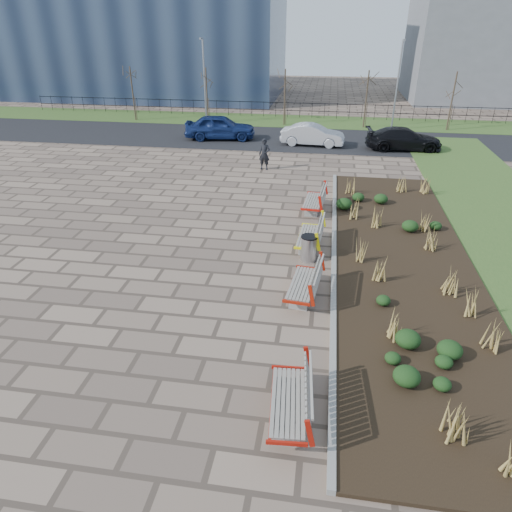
% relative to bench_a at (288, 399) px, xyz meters
% --- Properties ---
extents(ground, '(120.00, 120.00, 0.00)m').
position_rel_bench_a_xyz_m(ground, '(-3.00, 2.35, -0.50)').
color(ground, '#806A58').
rests_on(ground, ground).
extents(planting_bed, '(4.50, 18.00, 0.10)m').
position_rel_bench_a_xyz_m(planting_bed, '(3.25, 7.35, -0.45)').
color(planting_bed, black).
rests_on(planting_bed, ground).
extents(planting_curb, '(0.16, 18.00, 0.15)m').
position_rel_bench_a_xyz_m(planting_curb, '(0.92, 7.35, -0.42)').
color(planting_curb, gray).
rests_on(planting_curb, ground).
extents(grass_verge_far, '(80.00, 5.00, 0.04)m').
position_rel_bench_a_xyz_m(grass_verge_far, '(-3.00, 30.35, -0.48)').
color(grass_verge_far, '#33511E').
rests_on(grass_verge_far, ground).
extents(road, '(80.00, 7.00, 0.02)m').
position_rel_bench_a_xyz_m(road, '(-3.00, 24.35, -0.49)').
color(road, black).
rests_on(road, ground).
extents(bench_a, '(1.05, 2.16, 1.00)m').
position_rel_bench_a_xyz_m(bench_a, '(0.00, 0.00, 0.00)').
color(bench_a, '#A8160B').
rests_on(bench_a, ground).
extents(bench_b, '(1.13, 2.19, 1.00)m').
position_rel_bench_a_xyz_m(bench_b, '(0.00, 4.69, 0.00)').
color(bench_b, '#A81D0B').
rests_on(bench_b, ground).
extents(bench_c, '(1.04, 2.16, 1.00)m').
position_rel_bench_a_xyz_m(bench_c, '(0.00, 8.05, 0.00)').
color(bench_c, '#FCF00D').
rests_on(bench_c, ground).
extents(bench_d, '(1.07, 2.17, 1.00)m').
position_rel_bench_a_xyz_m(bench_d, '(0.00, 11.62, 0.00)').
color(bench_d, red).
rests_on(bench_d, ground).
extents(litter_bin, '(0.55, 0.55, 0.88)m').
position_rel_bench_a_xyz_m(litter_bin, '(0.05, 7.04, -0.06)').
color(litter_bin, '#B2B2B7').
rests_on(litter_bin, ground).
extents(pedestrian, '(0.65, 0.47, 1.66)m').
position_rel_bench_a_xyz_m(pedestrian, '(-2.90, 17.22, 0.33)').
color(pedestrian, black).
rests_on(pedestrian, ground).
extents(car_blue, '(4.90, 2.49, 1.60)m').
position_rel_bench_a_xyz_m(car_blue, '(-6.82, 23.62, 0.32)').
color(car_blue, navy).
rests_on(car_blue, road).
extents(car_silver, '(4.14, 1.73, 1.33)m').
position_rel_bench_a_xyz_m(car_silver, '(-0.56, 22.88, 0.18)').
color(car_silver, '#AFB1B7').
rests_on(car_silver, road).
extents(car_black, '(4.76, 2.24, 1.34)m').
position_rel_bench_a_xyz_m(car_black, '(5.09, 22.64, 0.19)').
color(car_black, black).
rests_on(car_black, road).
extents(tree_a, '(1.40, 1.40, 4.00)m').
position_rel_bench_a_xyz_m(tree_a, '(-15.00, 28.85, 1.54)').
color(tree_a, '#4C3D2D').
rests_on(tree_a, grass_verge_far).
extents(tree_b, '(1.40, 1.40, 4.00)m').
position_rel_bench_a_xyz_m(tree_b, '(-9.00, 28.85, 1.54)').
color(tree_b, '#4C3D2D').
rests_on(tree_b, grass_verge_far).
extents(tree_c, '(1.40, 1.40, 4.00)m').
position_rel_bench_a_xyz_m(tree_c, '(-3.00, 28.85, 1.54)').
color(tree_c, '#4C3D2D').
rests_on(tree_c, grass_verge_far).
extents(tree_d, '(1.40, 1.40, 4.00)m').
position_rel_bench_a_xyz_m(tree_d, '(3.00, 28.85, 1.54)').
color(tree_d, '#4C3D2D').
rests_on(tree_d, grass_verge_far).
extents(tree_e, '(1.40, 1.40, 4.00)m').
position_rel_bench_a_xyz_m(tree_e, '(9.00, 28.85, 1.54)').
color(tree_e, '#4C3D2D').
rests_on(tree_e, grass_verge_far).
extents(lamp_west, '(0.24, 0.60, 6.00)m').
position_rel_bench_a_xyz_m(lamp_west, '(-9.00, 28.35, 2.54)').
color(lamp_west, gray).
rests_on(lamp_west, grass_verge_far).
extents(lamp_east, '(0.24, 0.60, 6.00)m').
position_rel_bench_a_xyz_m(lamp_east, '(5.00, 28.35, 2.54)').
color(lamp_east, gray).
rests_on(lamp_east, grass_verge_far).
extents(railing_fence, '(44.00, 0.10, 1.20)m').
position_rel_bench_a_xyz_m(railing_fence, '(-3.00, 31.85, 0.14)').
color(railing_fence, black).
rests_on(railing_fence, grass_verge_far).
extents(building_glass, '(40.00, 14.00, 15.00)m').
position_rel_bench_a_xyz_m(building_glass, '(-25.00, 42.35, 7.00)').
color(building_glass, '#192338').
rests_on(building_glass, ground).
extents(building_grey, '(18.00, 12.00, 10.00)m').
position_rel_bench_a_xyz_m(building_grey, '(17.00, 44.35, 4.50)').
color(building_grey, slate).
rests_on(building_grey, ground).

